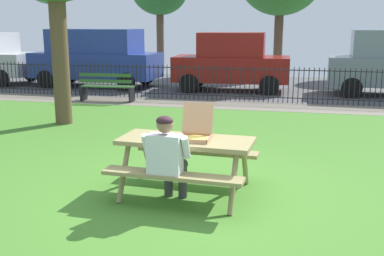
{
  "coord_description": "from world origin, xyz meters",
  "views": [
    {
      "loc": [
        1.29,
        -5.91,
        2.29
      ],
      "look_at": [
        -0.22,
        0.73,
        0.75
      ],
      "focal_mm": 43.5,
      "sensor_mm": 36.0,
      "label": 1
    }
  ],
  "objects_px": {
    "picnic_table_foreground": "(186,151)",
    "parked_car_left": "(96,56)",
    "park_bench_left": "(107,87)",
    "parked_car_center": "(232,61)",
    "pizza_box_open": "(196,132)",
    "adult_at_table": "(167,156)"
  },
  "relations": [
    {
      "from": "parked_car_left",
      "to": "parked_car_center",
      "type": "distance_m",
      "value": 5.0
    },
    {
      "from": "pizza_box_open",
      "to": "parked_car_left",
      "type": "relative_size",
      "value": 0.11
    },
    {
      "from": "park_bench_left",
      "to": "parked_car_center",
      "type": "xyz_separation_m",
      "value": [
        3.29,
        3.06,
        0.59
      ]
    },
    {
      "from": "park_bench_left",
      "to": "parked_car_left",
      "type": "xyz_separation_m",
      "value": [
        -1.7,
        3.06,
        0.68
      ]
    },
    {
      "from": "picnic_table_foreground",
      "to": "adult_at_table",
      "type": "relative_size",
      "value": 1.58
    },
    {
      "from": "picnic_table_foreground",
      "to": "park_bench_left",
      "type": "xyz_separation_m",
      "value": [
        -4.09,
        6.95,
        -0.18
      ]
    },
    {
      "from": "pizza_box_open",
      "to": "adult_at_table",
      "type": "distance_m",
      "value": 0.62
    },
    {
      "from": "picnic_table_foreground",
      "to": "parked_car_left",
      "type": "bearing_deg",
      "value": 120.06
    },
    {
      "from": "adult_at_table",
      "to": "parked_car_left",
      "type": "bearing_deg",
      "value": 118.36
    },
    {
      "from": "pizza_box_open",
      "to": "parked_car_center",
      "type": "xyz_separation_m",
      "value": [
        -0.92,
        9.98,
        0.15
      ]
    },
    {
      "from": "picnic_table_foreground",
      "to": "parked_car_center",
      "type": "distance_m",
      "value": 10.05
    },
    {
      "from": "picnic_table_foreground",
      "to": "pizza_box_open",
      "type": "distance_m",
      "value": 0.29
    },
    {
      "from": "picnic_table_foreground",
      "to": "park_bench_left",
      "type": "relative_size",
      "value": 1.17
    },
    {
      "from": "adult_at_table",
      "to": "picnic_table_foreground",
      "type": "bearing_deg",
      "value": 76.17
    },
    {
      "from": "picnic_table_foreground",
      "to": "park_bench_left",
      "type": "height_order",
      "value": "park_bench_left"
    },
    {
      "from": "adult_at_table",
      "to": "parked_car_left",
      "type": "distance_m",
      "value": 11.95
    },
    {
      "from": "picnic_table_foreground",
      "to": "adult_at_table",
      "type": "xyz_separation_m",
      "value": [
        -0.12,
        -0.49,
        0.06
      ]
    },
    {
      "from": "pizza_box_open",
      "to": "adult_at_table",
      "type": "height_order",
      "value": "pizza_box_open"
    },
    {
      "from": "park_bench_left",
      "to": "parked_car_center",
      "type": "bearing_deg",
      "value": 42.9
    },
    {
      "from": "pizza_box_open",
      "to": "parked_car_center",
      "type": "height_order",
      "value": "parked_car_center"
    },
    {
      "from": "park_bench_left",
      "to": "parked_car_left",
      "type": "height_order",
      "value": "parked_car_left"
    },
    {
      "from": "pizza_box_open",
      "to": "picnic_table_foreground",
      "type": "bearing_deg",
      "value": -165.25
    }
  ]
}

